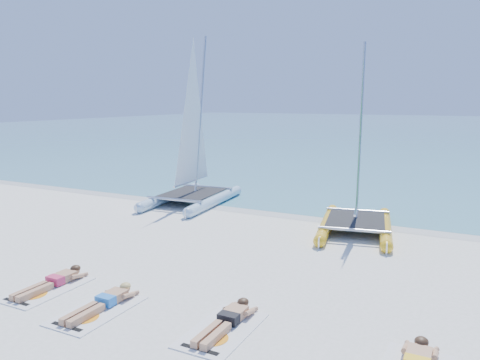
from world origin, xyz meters
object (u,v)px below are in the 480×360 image
object	(u,v)px
towel_a	(47,289)
sunbather_a	(54,281)
towel_b	(97,310)
towel_c	(222,330)
sunbather_c	(227,320)
catamaran_yellow	(359,169)
catamaran_blue	(193,152)
sunbather_b	(104,301)

from	to	relation	value
towel_a	sunbather_a	bearing A→B (deg)	90.00
towel_b	towel_c	distance (m)	2.54
towel_c	sunbather_c	distance (m)	0.22
catamaran_yellow	sunbather_a	distance (m)	9.24
towel_b	towel_c	size ratio (longest dim) A/B	1.00
catamaran_yellow	sunbather_c	size ratio (longest dim) A/B	3.47
sunbather_a	sunbather_c	world-z (taller)	same
catamaran_blue	towel_b	xyz separation A→B (m)	(3.54, -8.95, -1.99)
towel_b	sunbather_b	size ratio (longest dim) A/B	1.07
catamaran_blue	catamaran_yellow	world-z (taller)	catamaran_blue
towel_b	sunbather_c	distance (m)	2.58
sunbather_a	towel_a	bearing A→B (deg)	-90.00
catamaran_blue	towel_a	distance (m)	9.08
catamaran_yellow	towel_c	bearing A→B (deg)	-104.55
sunbather_a	sunbather_c	bearing A→B (deg)	1.74
sunbather_a	catamaran_yellow	bearing A→B (deg)	58.62
catamaran_blue	towel_a	size ratio (longest dim) A/B	3.62
towel_c	sunbather_c	world-z (taller)	sunbather_c
towel_a	towel_b	distance (m)	1.73
towel_a	sunbather_a	distance (m)	0.22
sunbather_c	sunbather_a	bearing A→B (deg)	-178.26
catamaran_yellow	sunbather_a	xyz separation A→B (m)	(-4.72, -7.75, -1.77)
sunbather_b	towel_b	bearing A→B (deg)	-90.00
towel_b	sunbather_c	bearing A→B (deg)	13.66
catamaran_blue	sunbather_a	size ratio (longest dim) A/B	3.88
catamaran_blue	towel_c	bearing A→B (deg)	-59.53
sunbather_c	catamaran_blue	bearing A→B (deg)	125.92
towel_a	sunbather_c	size ratio (longest dim) A/B	1.07
sunbather_a	sunbather_b	size ratio (longest dim) A/B	1.00
towel_a	sunbather_c	distance (m)	4.23
sunbather_c	catamaran_yellow	bearing A→B (deg)	86.18
catamaran_yellow	towel_b	world-z (taller)	catamaran_yellow
catamaran_yellow	towel_b	xyz separation A→B (m)	(-3.02, -8.23, -1.88)
towel_c	sunbather_c	size ratio (longest dim) A/B	1.07
sunbather_a	towel_c	distance (m)	4.22
towel_b	towel_c	bearing A→B (deg)	9.46
catamaran_yellow	sunbather_b	size ratio (longest dim) A/B	3.47
catamaran_blue	sunbather_c	size ratio (longest dim) A/B	3.88
sunbather_a	sunbather_b	world-z (taller)	same
towel_b	sunbather_c	size ratio (longest dim) A/B	1.07
sunbather_a	sunbather_b	bearing A→B (deg)	-9.65
catamaran_blue	sunbather_b	xyz separation A→B (m)	(3.54, -8.76, -1.88)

